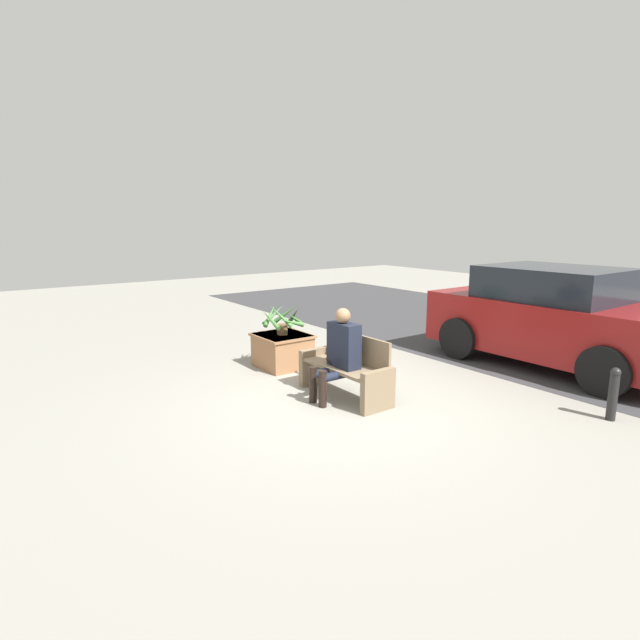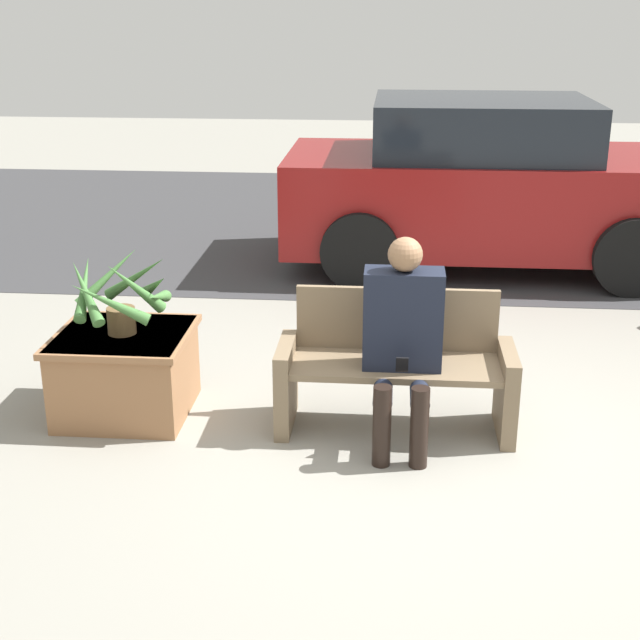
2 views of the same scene
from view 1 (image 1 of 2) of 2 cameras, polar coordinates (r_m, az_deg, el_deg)
name	(u,v)px [view 1 (image 1 of 2)]	position (r m, az deg, el deg)	size (l,w,h in m)	color
ground_plane	(340,404)	(6.51, 2.30, -9.62)	(30.00, 30.00, 0.00)	gray
road_surface	(566,343)	(10.80, 26.32, -2.33)	(20.00, 6.00, 0.01)	#38383A
bench	(347,369)	(6.70, 3.12, -5.58)	(1.41, 0.51, 0.83)	#7A664C
person_seated	(339,351)	(6.50, 2.21, -3.52)	(0.46, 0.58, 1.22)	black
planter_box	(283,349)	(8.07, -4.30, -3.37)	(0.83, 0.78, 0.54)	#936642
potted_plant	(283,319)	(7.94, -4.31, 0.11)	(0.67, 0.66, 0.53)	brown
parked_car	(555,318)	(8.87, 25.27, 0.24)	(3.86, 1.98, 1.60)	maroon
bollard_post	(613,393)	(6.84, 30.50, -7.16)	(0.12, 0.12, 0.65)	black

